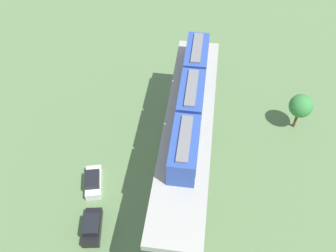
{
  "coord_description": "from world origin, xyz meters",
  "views": [
    {
      "loc": [
        -1.41,
        27.23,
        37.82
      ],
      "look_at": [
        2.5,
        -1.96,
        4.91
      ],
      "focal_mm": 40.18,
      "sensor_mm": 36.0,
      "label": 1
    }
  ],
  "objects_px": {
    "train": "(191,99)",
    "parked_car_white": "(93,182)",
    "tree_near_viaduct": "(301,106)",
    "parked_car_black": "(92,227)"
  },
  "relations": [
    {
      "from": "tree_near_viaduct",
      "to": "train",
      "type": "bearing_deg",
      "value": 25.62
    },
    {
      "from": "train",
      "to": "parked_car_black",
      "type": "bearing_deg",
      "value": 52.08
    },
    {
      "from": "train",
      "to": "parked_car_white",
      "type": "distance_m",
      "value": 15.1
    },
    {
      "from": "parked_car_black",
      "to": "parked_car_white",
      "type": "relative_size",
      "value": 0.98
    },
    {
      "from": "parked_car_black",
      "to": "parked_car_white",
      "type": "height_order",
      "value": "same"
    },
    {
      "from": "train",
      "to": "parked_car_black",
      "type": "distance_m",
      "value": 17.33
    },
    {
      "from": "train",
      "to": "parked_car_white",
      "type": "bearing_deg",
      "value": 30.25
    },
    {
      "from": "train",
      "to": "parked_car_white",
      "type": "height_order",
      "value": "train"
    },
    {
      "from": "parked_car_black",
      "to": "parked_car_white",
      "type": "bearing_deg",
      "value": -85.43
    },
    {
      "from": "train",
      "to": "tree_near_viaduct",
      "type": "height_order",
      "value": "train"
    }
  ]
}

